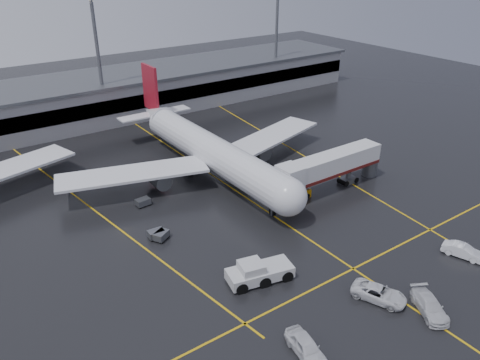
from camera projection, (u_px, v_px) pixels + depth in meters
ground at (243, 196)px, 71.30m from camera, size 220.00×220.00×0.00m
apron_line_centre at (243, 196)px, 71.30m from camera, size 0.25×90.00×0.02m
apron_line_stop at (353, 269)px, 55.19m from camera, size 60.00×0.25×0.02m
apron_line_left at (90, 207)px, 68.29m from camera, size 9.99×69.35×0.02m
apron_line_right at (291, 148)px, 87.92m from camera, size 7.57×69.64×0.02m
terminal at (117, 94)px, 104.49m from camera, size 122.00×19.00×8.60m
light_mast_mid at (98, 55)px, 93.06m from camera, size 3.00×1.20×25.45m
light_mast_right at (277, 33)px, 116.31m from camera, size 3.00×1.20×25.45m
main_airliner at (208, 149)px, 76.54m from camera, size 48.80×45.60×14.10m
jet_bridge at (331, 166)px, 71.30m from camera, size 19.90×3.40×6.05m
pushback_tractor at (258, 273)px, 52.86m from camera, size 7.85×4.60×2.64m
belt_loader at (297, 193)px, 70.70m from camera, size 4.22×2.61×2.49m
service_van_a at (379, 293)px, 50.08m from camera, size 4.64×6.29×1.59m
service_van_b at (430, 306)px, 48.35m from camera, size 4.57×5.91×1.60m
service_van_c at (463, 251)px, 57.04m from camera, size 3.11×5.05×1.57m
service_van_d at (306, 347)px, 43.31m from camera, size 2.91×5.41×1.75m
baggage_cart_a at (161, 235)px, 60.42m from camera, size 2.38×2.12×1.12m
baggage_cart_b at (156, 234)px, 60.77m from camera, size 2.07×1.41×1.12m
baggage_cart_c at (143, 202)px, 68.28m from camera, size 2.10×1.46×1.12m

